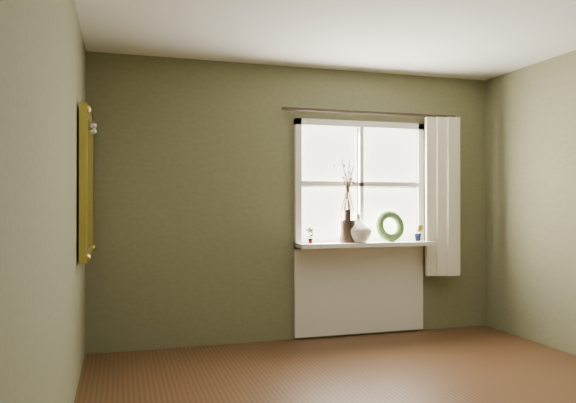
% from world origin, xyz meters
% --- Properties ---
extents(wall_back, '(4.00, 0.10, 2.60)m').
position_xyz_m(wall_back, '(0.00, 2.30, 1.30)').
color(wall_back, brown).
rests_on(wall_back, ground).
extents(wall_left, '(0.10, 4.50, 2.60)m').
position_xyz_m(wall_left, '(-2.05, 0.00, 1.30)').
color(wall_left, brown).
rests_on(wall_left, ground).
extents(window_frame, '(1.36, 0.06, 1.24)m').
position_xyz_m(window_frame, '(0.55, 2.23, 1.48)').
color(window_frame, white).
rests_on(window_frame, wall_back).
extents(window_sill, '(1.36, 0.26, 0.04)m').
position_xyz_m(window_sill, '(0.55, 2.12, 0.90)').
color(window_sill, white).
rests_on(window_sill, wall_back).
extents(window_apron, '(1.36, 0.04, 0.88)m').
position_xyz_m(window_apron, '(0.55, 2.23, 0.46)').
color(window_apron, white).
rests_on(window_apron, ground).
extents(dark_jug, '(0.19, 0.19, 0.22)m').
position_xyz_m(dark_jug, '(0.37, 2.12, 1.03)').
color(dark_jug, black).
rests_on(dark_jug, window_sill).
extents(cream_vase, '(0.32, 0.32, 0.27)m').
position_xyz_m(cream_vase, '(0.48, 2.12, 1.05)').
color(cream_vase, silver).
rests_on(cream_vase, window_sill).
extents(wreath, '(0.32, 0.16, 0.32)m').
position_xyz_m(wreath, '(0.84, 2.16, 1.04)').
color(wreath, '#2B441E').
rests_on(wreath, window_sill).
extents(potted_plant_left, '(0.08, 0.06, 0.15)m').
position_xyz_m(potted_plant_left, '(-0.01, 2.12, 1.00)').
color(potted_plant_left, '#2B441E').
rests_on(potted_plant_left, window_sill).
extents(potted_plant_right, '(0.11, 0.10, 0.16)m').
position_xyz_m(potted_plant_right, '(1.13, 2.12, 1.00)').
color(potted_plant_right, '#2B441E').
rests_on(potted_plant_right, window_sill).
extents(curtain, '(0.36, 0.12, 1.59)m').
position_xyz_m(curtain, '(1.39, 2.13, 1.37)').
color(curtain, silver).
rests_on(curtain, wall_back).
extents(curtain_rod, '(1.84, 0.03, 0.03)m').
position_xyz_m(curtain_rod, '(0.65, 2.17, 2.18)').
color(curtain_rod, black).
rests_on(curtain_rod, wall_back).
extents(gilt_mirror, '(0.10, 0.93, 1.11)m').
position_xyz_m(gilt_mirror, '(-1.96, 1.70, 1.44)').
color(gilt_mirror, white).
rests_on(gilt_mirror, wall_left).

